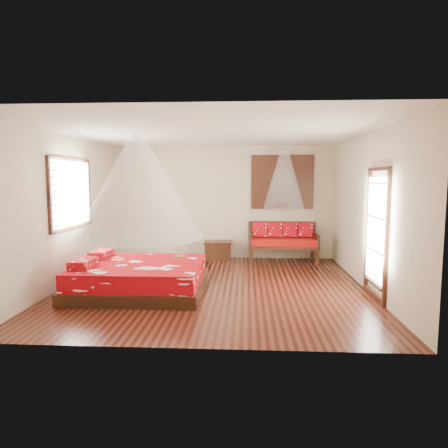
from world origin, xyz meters
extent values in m
cube|color=black|center=(0.00, 0.00, -0.01)|extent=(5.50, 5.50, 0.02)
cube|color=white|center=(0.00, 0.00, 2.81)|extent=(5.50, 5.50, 0.02)
cube|color=#C3B18E|center=(-2.76, 0.00, 1.40)|extent=(0.02, 5.50, 2.80)
cube|color=#C3B18E|center=(2.76, 0.00, 1.40)|extent=(0.02, 5.50, 2.80)
cube|color=#C3B18E|center=(0.00, 2.76, 1.40)|extent=(5.50, 0.02, 2.80)
cube|color=#C3B18E|center=(0.00, -2.76, 1.40)|extent=(5.50, 0.02, 2.80)
cube|color=black|center=(-1.26, -0.40, 0.10)|extent=(2.23, 2.02, 0.20)
cube|color=#9A040D|center=(-1.26, -0.40, 0.35)|extent=(2.13, 1.92, 0.30)
cube|color=#9A040D|center=(-2.10, -0.83, 0.57)|extent=(0.32, 0.58, 0.15)
cube|color=#9A040D|center=(-2.10, 0.02, 0.57)|extent=(0.32, 0.58, 0.15)
cube|color=black|center=(0.71, 1.99, 0.21)|extent=(0.08, 0.08, 0.42)
cube|color=black|center=(2.23, 1.99, 0.21)|extent=(0.08, 0.08, 0.42)
cube|color=black|center=(0.71, 2.61, 0.21)|extent=(0.08, 0.08, 0.42)
cube|color=black|center=(2.23, 2.61, 0.21)|extent=(0.08, 0.08, 0.42)
cube|color=black|center=(1.47, 2.30, 0.38)|extent=(1.65, 0.73, 0.08)
cube|color=#820504|center=(1.47, 2.30, 0.49)|extent=(1.59, 0.67, 0.14)
cube|color=black|center=(1.47, 2.63, 0.67)|extent=(1.65, 0.06, 0.55)
cube|color=black|center=(0.69, 2.30, 0.54)|extent=(0.06, 0.73, 0.30)
cube|color=black|center=(2.25, 2.30, 0.54)|extent=(0.06, 0.73, 0.30)
cube|color=#9A040D|center=(0.92, 2.51, 0.73)|extent=(0.35, 0.19, 0.36)
cube|color=#9A040D|center=(1.29, 2.51, 0.73)|extent=(0.35, 0.19, 0.36)
cube|color=#9A040D|center=(1.65, 2.51, 0.73)|extent=(0.35, 0.19, 0.36)
cube|color=#9A040D|center=(2.02, 2.51, 0.73)|extent=(0.35, 0.19, 0.36)
cube|color=black|center=(-0.10, 2.45, 0.21)|extent=(0.65, 0.48, 0.41)
cube|color=black|center=(-0.10, 2.45, 0.44)|extent=(0.69, 0.53, 0.05)
cube|color=black|center=(1.47, 2.72, 1.90)|extent=(1.52, 0.06, 1.32)
cube|color=black|center=(1.47, 2.71, 1.90)|extent=(1.35, 0.04, 1.10)
cube|color=black|center=(-2.72, 0.20, 1.70)|extent=(0.08, 1.74, 1.34)
cube|color=white|center=(-2.68, 0.20, 1.70)|extent=(0.04, 1.54, 1.10)
cube|color=black|center=(2.72, -0.60, 1.05)|extent=(0.08, 1.02, 2.16)
cube|color=white|center=(2.70, -0.60, 1.15)|extent=(0.03, 0.82, 1.70)
cylinder|color=brown|center=(-0.65, 0.17, 0.52)|extent=(0.25, 0.25, 0.03)
cone|color=white|center=(-1.26, -0.40, 1.85)|extent=(2.19, 2.19, 1.80)
cone|color=white|center=(1.47, 2.25, 2.00)|extent=(0.99, 0.99, 1.50)
camera|label=1|loc=(0.60, -7.18, 1.96)|focal=32.00mm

